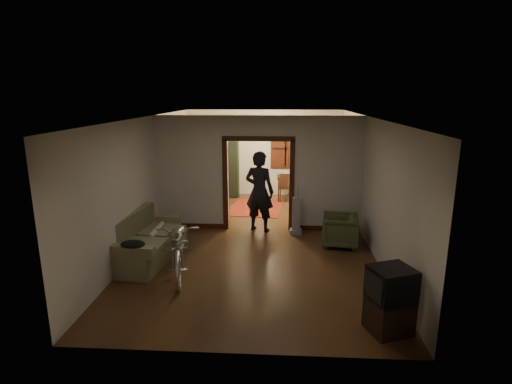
# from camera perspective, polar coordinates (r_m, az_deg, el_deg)

# --- Properties ---
(floor) EXTENTS (5.00, 8.50, 0.01)m
(floor) POSITION_cam_1_polar(r_m,az_deg,el_deg) (9.38, 0.11, -6.69)
(floor) COLOR #362011
(floor) RESTS_ON ground
(ceiling) EXTENTS (5.00, 8.50, 0.01)m
(ceiling) POSITION_cam_1_polar(r_m,az_deg,el_deg) (8.80, 0.12, 10.64)
(ceiling) COLOR white
(ceiling) RESTS_ON floor
(wall_back) EXTENTS (5.00, 0.02, 2.80)m
(wall_back) POSITION_cam_1_polar(r_m,az_deg,el_deg) (13.17, 1.17, 5.58)
(wall_back) COLOR beige
(wall_back) RESTS_ON floor
(wall_left) EXTENTS (0.02, 8.50, 2.80)m
(wall_left) POSITION_cam_1_polar(r_m,az_deg,el_deg) (9.46, -15.19, 1.82)
(wall_left) COLOR beige
(wall_left) RESTS_ON floor
(wall_right) EXTENTS (0.02, 8.50, 2.80)m
(wall_right) POSITION_cam_1_polar(r_m,az_deg,el_deg) (9.19, 15.87, 1.44)
(wall_right) COLOR beige
(wall_right) RESTS_ON floor
(partition_wall) EXTENTS (5.00, 0.14, 2.80)m
(partition_wall) POSITION_cam_1_polar(r_m,az_deg,el_deg) (9.72, 0.37, 2.62)
(partition_wall) COLOR beige
(partition_wall) RESTS_ON floor
(door_casing) EXTENTS (1.74, 0.20, 2.32)m
(door_casing) POSITION_cam_1_polar(r_m,az_deg,el_deg) (9.78, 0.36, 0.90)
(door_casing) COLOR #36160C
(door_casing) RESTS_ON floor
(far_window) EXTENTS (0.98, 0.06, 1.28)m
(far_window) POSITION_cam_1_polar(r_m,az_deg,el_deg) (13.10, 4.25, 6.16)
(far_window) COLOR black
(far_window) RESTS_ON wall_back
(chandelier) EXTENTS (0.24, 0.24, 0.24)m
(chandelier) POSITION_cam_1_polar(r_m,az_deg,el_deg) (11.32, 0.85, 9.07)
(chandelier) COLOR #FFE0A5
(chandelier) RESTS_ON ceiling
(light_switch) EXTENTS (0.08, 0.01, 0.12)m
(light_switch) POSITION_cam_1_polar(r_m,az_deg,el_deg) (9.68, 6.56, 1.58)
(light_switch) COLOR silver
(light_switch) RESTS_ON partition_wall
(sofa) EXTENTS (1.15, 2.13, 0.93)m
(sofa) POSITION_cam_1_polar(r_m,az_deg,el_deg) (8.41, -15.26, -6.29)
(sofa) COLOR #616443
(sofa) RESTS_ON floor
(rolled_paper) EXTENTS (0.10, 0.83, 0.10)m
(rolled_paper) POSITION_cam_1_polar(r_m,az_deg,el_deg) (8.63, -14.03, -5.25)
(rolled_paper) COLOR beige
(rolled_paper) RESTS_ON sofa
(jacket) EXTENTS (0.44, 0.33, 0.13)m
(jacket) POSITION_cam_1_polar(r_m,az_deg,el_deg) (7.52, -17.18, -7.12)
(jacket) COLOR black
(jacket) RESTS_ON sofa
(bicycle) EXTENTS (1.15, 2.17, 1.08)m
(bicycle) POSITION_cam_1_polar(r_m,az_deg,el_deg) (7.65, -10.84, -7.49)
(bicycle) COLOR silver
(bicycle) RESTS_ON floor
(armchair) EXTENTS (0.87, 0.85, 0.71)m
(armchair) POSITION_cam_1_polar(r_m,az_deg,el_deg) (9.06, 11.85, -5.37)
(armchair) COLOR #404C2B
(armchair) RESTS_ON floor
(tv_stand) EXTENTS (0.69, 0.66, 0.50)m
(tv_stand) POSITION_cam_1_polar(r_m,az_deg,el_deg) (6.19, 18.44, -16.33)
(tv_stand) COLOR black
(tv_stand) RESTS_ON floor
(crt_tv) EXTENTS (0.70, 0.67, 0.48)m
(crt_tv) POSITION_cam_1_polar(r_m,az_deg,el_deg) (5.98, 18.80, -12.39)
(crt_tv) COLOR black
(crt_tv) RESTS_ON tv_stand
(vacuum) EXTENTS (0.32, 0.28, 0.91)m
(vacuum) POSITION_cam_1_polar(r_m,az_deg,el_deg) (9.61, 5.74, -3.41)
(vacuum) COLOR gray
(vacuum) RESTS_ON floor
(person) EXTENTS (0.84, 0.68, 1.98)m
(person) POSITION_cam_1_polar(r_m,az_deg,el_deg) (9.66, 0.49, 0.06)
(person) COLOR black
(person) RESTS_ON floor
(oriental_rug) EXTENTS (1.71, 2.12, 0.01)m
(oriental_rug) POSITION_cam_1_polar(r_m,az_deg,el_deg) (11.88, 0.07, -2.20)
(oriental_rug) COLOR maroon
(oriental_rug) RESTS_ON floor
(locker) EXTENTS (0.98, 0.62, 1.85)m
(locker) POSITION_cam_1_polar(r_m,az_deg,el_deg) (13.07, -4.46, 3.38)
(locker) COLOR #263620
(locker) RESTS_ON floor
(globe) EXTENTS (0.27, 0.27, 0.27)m
(globe) POSITION_cam_1_polar(r_m,az_deg,el_deg) (12.93, -4.55, 7.80)
(globe) COLOR #1E5972
(globe) RESTS_ON locker
(desk) EXTENTS (1.15, 0.81, 0.77)m
(desk) POSITION_cam_1_polar(r_m,az_deg,el_deg) (12.64, 5.38, 0.49)
(desk) COLOR black
(desk) RESTS_ON floor
(desk_chair) EXTENTS (0.43, 0.43, 0.92)m
(desk_chair) POSITION_cam_1_polar(r_m,az_deg,el_deg) (12.49, 4.31, 0.69)
(desk_chair) COLOR black
(desk_chair) RESTS_ON floor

